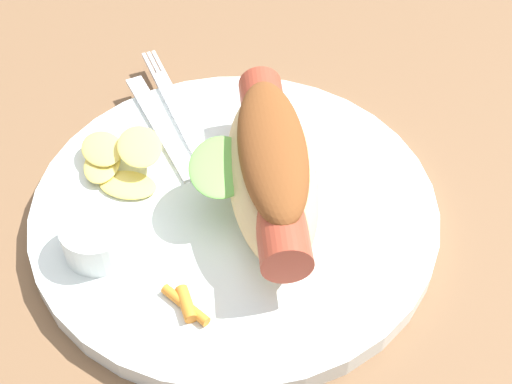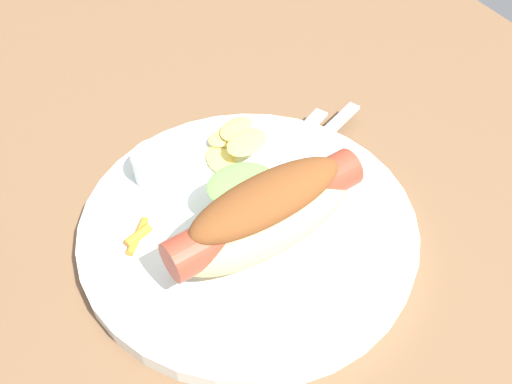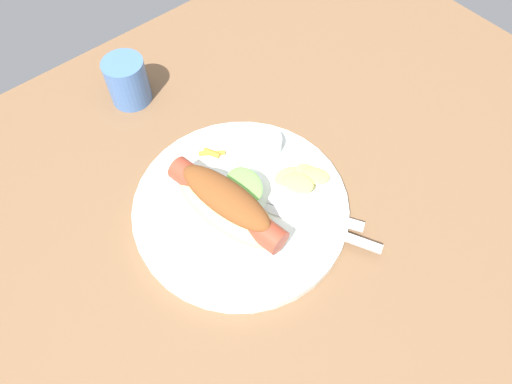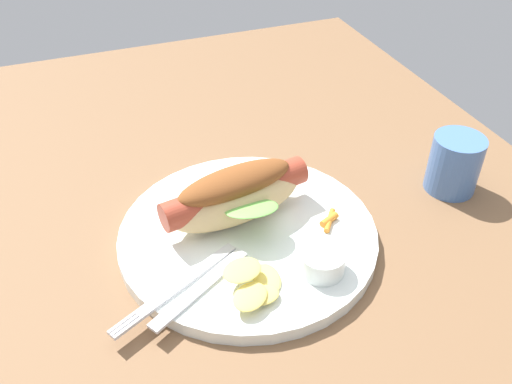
{
  "view_description": "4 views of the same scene",
  "coord_description": "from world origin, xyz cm",
  "px_view_note": "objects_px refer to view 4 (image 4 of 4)",
  "views": [
    {
      "loc": [
        -5.19,
        36.67,
        39.76
      ],
      "look_at": [
        -2.45,
        3.32,
        3.79
      ],
      "focal_mm": 49.76,
      "sensor_mm": 36.0,
      "label": 1
    },
    {
      "loc": [
        -29.25,
        15.28,
        38.2
      ],
      "look_at": [
        0.08,
        1.26,
        3.77
      ],
      "focal_mm": 38.61,
      "sensor_mm": 36.0,
      "label": 2
    },
    {
      "loc": [
        -20.42,
        -24.11,
        56.54
      ],
      "look_at": [
        0.47,
        0.72,
        5.5
      ],
      "focal_mm": 33.01,
      "sensor_mm": 36.0,
      "label": 3
    },
    {
      "loc": [
        43.44,
        -13.37,
        43.94
      ],
      "look_at": [
        -1.71,
        3.78,
        6.09
      ],
      "focal_mm": 38.77,
      "sensor_mm": 36.0,
      "label": 4
    }
  ],
  "objects_px": {
    "knife": "(200,288)",
    "chips_pile": "(254,284)",
    "sauce_ramekin": "(322,262)",
    "hot_dog": "(236,194)",
    "drinking_cup": "(454,164)",
    "plate": "(248,235)",
    "fork": "(179,286)",
    "carrot_garnish": "(329,220)"
  },
  "relations": [
    {
      "from": "sauce_ramekin",
      "to": "carrot_garnish",
      "type": "bearing_deg",
      "value": 147.16
    },
    {
      "from": "sauce_ramekin",
      "to": "knife",
      "type": "relative_size",
      "value": 0.36
    },
    {
      "from": "sauce_ramekin",
      "to": "chips_pile",
      "type": "distance_m",
      "value": 0.08
    },
    {
      "from": "plate",
      "to": "sauce_ramekin",
      "type": "relative_size",
      "value": 6.09
    },
    {
      "from": "hot_dog",
      "to": "carrot_garnish",
      "type": "bearing_deg",
      "value": 144.2
    },
    {
      "from": "plate",
      "to": "knife",
      "type": "relative_size",
      "value": 2.22
    },
    {
      "from": "plate",
      "to": "hot_dog",
      "type": "bearing_deg",
      "value": -170.06
    },
    {
      "from": "plate",
      "to": "hot_dog",
      "type": "distance_m",
      "value": 0.05
    },
    {
      "from": "knife",
      "to": "chips_pile",
      "type": "bearing_deg",
      "value": 125.43
    },
    {
      "from": "sauce_ramekin",
      "to": "drinking_cup",
      "type": "relative_size",
      "value": 0.64
    },
    {
      "from": "hot_dog",
      "to": "knife",
      "type": "relative_size",
      "value": 1.36
    },
    {
      "from": "chips_pile",
      "to": "drinking_cup",
      "type": "distance_m",
      "value": 0.32
    },
    {
      "from": "drinking_cup",
      "to": "chips_pile",
      "type": "bearing_deg",
      "value": -73.47
    },
    {
      "from": "fork",
      "to": "carrot_garnish",
      "type": "relative_size",
      "value": 4.31
    },
    {
      "from": "chips_pile",
      "to": "knife",
      "type": "bearing_deg",
      "value": -113.94
    },
    {
      "from": "drinking_cup",
      "to": "knife",
      "type": "bearing_deg",
      "value": -79.05
    },
    {
      "from": "drinking_cup",
      "to": "plate",
      "type": "bearing_deg",
      "value": -89.65
    },
    {
      "from": "carrot_garnish",
      "to": "drinking_cup",
      "type": "xyz_separation_m",
      "value": [
        -0.02,
        0.19,
        0.02
      ]
    },
    {
      "from": "sauce_ramekin",
      "to": "drinking_cup",
      "type": "xyz_separation_m",
      "value": [
        -0.09,
        0.23,
        0.01
      ]
    },
    {
      "from": "drinking_cup",
      "to": "hot_dog",
      "type": "bearing_deg",
      "value": -94.87
    },
    {
      "from": "sauce_ramekin",
      "to": "hot_dog",
      "type": "bearing_deg",
      "value": -153.9
    },
    {
      "from": "carrot_garnish",
      "to": "sauce_ramekin",
      "type": "bearing_deg",
      "value": -32.84
    },
    {
      "from": "knife",
      "to": "chips_pile",
      "type": "distance_m",
      "value": 0.05
    },
    {
      "from": "chips_pile",
      "to": "fork",
      "type": "bearing_deg",
      "value": -115.11
    },
    {
      "from": "plate",
      "to": "knife",
      "type": "xyz_separation_m",
      "value": [
        0.07,
        -0.08,
        0.01
      ]
    },
    {
      "from": "hot_dog",
      "to": "chips_pile",
      "type": "height_order",
      "value": "hot_dog"
    },
    {
      "from": "fork",
      "to": "carrot_garnish",
      "type": "bearing_deg",
      "value": 163.64
    },
    {
      "from": "plate",
      "to": "sauce_ramekin",
      "type": "bearing_deg",
      "value": 30.27
    },
    {
      "from": "carrot_garnish",
      "to": "drinking_cup",
      "type": "height_order",
      "value": "drinking_cup"
    },
    {
      "from": "plate",
      "to": "drinking_cup",
      "type": "distance_m",
      "value": 0.28
    },
    {
      "from": "fork",
      "to": "plate",
      "type": "bearing_deg",
      "value": -176.25
    },
    {
      "from": "hot_dog",
      "to": "knife",
      "type": "bearing_deg",
      "value": 42.51
    },
    {
      "from": "knife",
      "to": "chips_pile",
      "type": "xyz_separation_m",
      "value": [
        0.02,
        0.05,
        0.01
      ]
    },
    {
      "from": "hot_dog",
      "to": "chips_pile",
      "type": "xyz_separation_m",
      "value": [
        0.11,
        -0.02,
        -0.02
      ]
    },
    {
      "from": "hot_dog",
      "to": "fork",
      "type": "height_order",
      "value": "hot_dog"
    },
    {
      "from": "hot_dog",
      "to": "knife",
      "type": "xyz_separation_m",
      "value": [
        0.09,
        -0.07,
        -0.03
      ]
    },
    {
      "from": "knife",
      "to": "drinking_cup",
      "type": "bearing_deg",
      "value": 160.32
    },
    {
      "from": "sauce_ramekin",
      "to": "carrot_garnish",
      "type": "distance_m",
      "value": 0.08
    },
    {
      "from": "fork",
      "to": "chips_pile",
      "type": "xyz_separation_m",
      "value": [
        0.03,
        0.07,
        0.01
      ]
    },
    {
      "from": "hot_dog",
      "to": "fork",
      "type": "xyz_separation_m",
      "value": [
        0.08,
        -0.09,
        -0.03
      ]
    },
    {
      "from": "sauce_ramekin",
      "to": "knife",
      "type": "xyz_separation_m",
      "value": [
        -0.02,
        -0.13,
        -0.01
      ]
    },
    {
      "from": "knife",
      "to": "carrot_garnish",
      "type": "relative_size",
      "value": 3.84
    }
  ]
}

